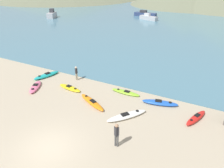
% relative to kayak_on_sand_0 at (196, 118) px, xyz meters
% --- Properties ---
extents(ground_plane, '(400.00, 400.00, 0.00)m').
position_rel_kayak_on_sand_0_xyz_m(ground_plane, '(-7.84, -7.76, -0.17)').
color(ground_plane, tan).
extents(bay_water, '(160.00, 70.00, 0.06)m').
position_rel_kayak_on_sand_0_xyz_m(bay_water, '(-7.84, 37.25, -0.14)').
color(bay_water, teal).
rests_on(bay_water, ground_plane).
extents(kayak_on_sand_0, '(1.41, 2.78, 0.39)m').
position_rel_kayak_on_sand_0_xyz_m(kayak_on_sand_0, '(0.00, 0.00, 0.00)').
color(kayak_on_sand_0, red).
rests_on(kayak_on_sand_0, ground_plane).
extents(kayak_on_sand_1, '(2.63, 3.25, 0.37)m').
position_rel_kayak_on_sand_0_xyz_m(kayak_on_sand_1, '(-4.84, -2.24, -0.01)').
color(kayak_on_sand_1, white).
rests_on(kayak_on_sand_1, ground_plane).
extents(kayak_on_sand_2, '(2.78, 1.06, 0.33)m').
position_rel_kayak_on_sand_0_xyz_m(kayak_on_sand_2, '(-11.76, -0.58, -0.03)').
color(kayak_on_sand_2, yellow).
rests_on(kayak_on_sand_2, ground_plane).
extents(kayak_on_sand_3, '(3.40, 2.06, 0.38)m').
position_rel_kayak_on_sand_0_xyz_m(kayak_on_sand_3, '(-8.36, -1.83, -0.01)').
color(kayak_on_sand_3, orange).
rests_on(kayak_on_sand_3, ground_plane).
extents(kayak_on_sand_4, '(2.87, 0.71, 0.29)m').
position_rel_kayak_on_sand_0_xyz_m(kayak_on_sand_4, '(-6.56, 1.22, -0.05)').
color(kayak_on_sand_4, '#8CCC2D').
rests_on(kayak_on_sand_4, ground_plane).
extents(kayak_on_sand_5, '(1.56, 3.11, 0.41)m').
position_rel_kayak_on_sand_0_xyz_m(kayak_on_sand_5, '(-15.85, 0.54, 0.01)').
color(kayak_on_sand_5, teal).
rests_on(kayak_on_sand_5, ground_plane).
extents(kayak_on_sand_6, '(3.15, 1.47, 0.38)m').
position_rel_kayak_on_sand_0_xyz_m(kayak_on_sand_6, '(-3.11, 0.84, -0.00)').
color(kayak_on_sand_6, blue).
rests_on(kayak_on_sand_6, ground_plane).
extents(kayak_on_sand_7, '(1.95, 2.72, 0.35)m').
position_rel_kayak_on_sand_0_xyz_m(kayak_on_sand_7, '(-14.88, -2.04, -0.02)').
color(kayak_on_sand_7, '#E5668C').
rests_on(kayak_on_sand_7, ground_plane).
extents(person_near_foreground, '(0.36, 0.30, 1.76)m').
position_rel_kayak_on_sand_0_xyz_m(person_near_foreground, '(-4.09, -5.50, 0.84)').
color(person_near_foreground, '#4C4C4C').
rests_on(person_near_foreground, ground_plane).
extents(person_near_waterline, '(0.31, 0.25, 1.53)m').
position_rel_kayak_on_sand_0_xyz_m(person_near_waterline, '(-12.43, 1.47, 0.71)').
color(person_near_waterline, gray).
rests_on(person_near_waterline, ground_plane).
extents(moored_boat_0, '(2.97, 4.08, 2.26)m').
position_rel_kayak_on_sand_0_xyz_m(moored_boat_0, '(-40.54, 28.82, 0.68)').
color(moored_boat_0, '#B2B2B7').
rests_on(moored_boat_0, bay_water).
extents(moored_boat_1, '(5.94, 1.66, 1.55)m').
position_rel_kayak_on_sand_0_xyz_m(moored_boat_1, '(-20.19, 42.74, 0.43)').
color(moored_boat_1, navy).
rests_on(moored_boat_1, bay_water).
extents(moored_boat_3, '(4.95, 2.66, 1.56)m').
position_rel_kayak_on_sand_0_xyz_m(moored_boat_3, '(-17.51, 37.95, 0.43)').
color(moored_boat_3, '#B2B2B7').
rests_on(moored_boat_3, bay_water).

